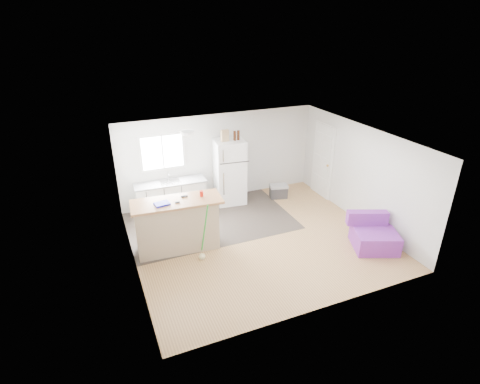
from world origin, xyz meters
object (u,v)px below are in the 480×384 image
cleaner_jug (205,243)px  mop (203,249)px  peninsula (177,225)px  cooler (279,191)px  bottle_left (235,136)px  bottle_right (238,135)px  kitchen_cabinets (171,196)px  purple_seat (373,236)px  cardboard_box (225,136)px  refrigerator (230,172)px  red_cup (201,194)px  blue_tray (162,204)px

cleaner_jug → mop: bearing=-98.9°
peninsula → cooler: 3.63m
bottle_left → bottle_right: size_ratio=1.00×
kitchen_cabinets → bottle_right: size_ratio=7.45×
purple_seat → mop: 3.78m
cardboard_box → bottle_right: size_ratio=1.20×
peninsula → mop: mop is taller
purple_seat → bottle_right: bottle_right is taller
refrigerator → cooler: size_ratio=3.12×
peninsula → red_cup: (0.59, 0.01, 0.64)m
bottle_right → blue_tray: bearing=-143.9°
cardboard_box → bottle_left: bearing=-8.7°
purple_seat → bottle_right: (-1.87, 3.31, 1.62)m
purple_seat → cooler: bearing=126.1°
cooler → cardboard_box: size_ratio=1.89×
refrigerator → red_cup: (-1.33, -1.76, 0.35)m
mop → bottle_left: bottle_left is taller
refrigerator → mop: 2.87m
cleaner_jug → refrigerator: bearing=73.1°
blue_tray → bottle_left: bottle_left is taller
refrigerator → cardboard_box: 1.04m
peninsula → refrigerator: size_ratio=1.11×
cleaner_jug → bottle_right: 3.09m
kitchen_cabinets → refrigerator: (1.62, -0.10, 0.47)m
kitchen_cabinets → bottle_left: (1.74, -0.17, 1.47)m
purple_seat → cardboard_box: bearing=146.5°
cleaner_jug → peninsula: bearing=172.7°
kitchen_cabinets → bottle_left: bearing=-3.0°
cooler → blue_tray: blue_tray is taller
refrigerator → cooler: bearing=-6.3°
purple_seat → cleaner_jug: size_ratio=3.76×
red_cup → bottle_left: 2.33m
refrigerator → peninsula: bearing=-131.3°
peninsula → red_cup: size_ratio=16.31×
blue_tray → peninsula: bearing=12.0°
refrigerator → cleaner_jug: bearing=-118.2°
refrigerator → red_cup: bearing=-121.2°
kitchen_cabinets → bottle_left: 2.29m
cleaner_jug → blue_tray: 1.36m
refrigerator → purple_seat: bearing=-52.0°
cooler → cleaner_jug: cooler is taller
refrigerator → bottle_left: size_ratio=7.07×
cleaner_jug → mop: 0.37m
cleaner_jug → cardboard_box: cardboard_box is taller
blue_tray → cardboard_box: 2.84m
refrigerator → mop: refrigerator is taller
purple_seat → cardboard_box: cardboard_box is taller
peninsula → mop: 0.78m
mop → blue_tray: bearing=126.4°
red_cup → blue_tray: 0.88m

